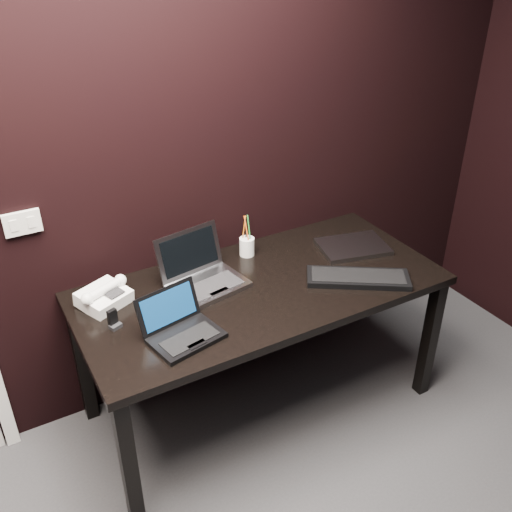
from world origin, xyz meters
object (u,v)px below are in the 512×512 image
silver_laptop (203,276)px  pen_cup (247,246)px  netbook (181,329)px  mobile_phone (114,321)px  desk (261,298)px  desk_phone (104,296)px  closed_laptop (353,247)px  ext_keyboard (358,278)px

silver_laptop → pen_cup: silver_laptop is taller
silver_laptop → netbook: bearing=-128.2°
mobile_phone → silver_laptop: bearing=13.7°
desk → desk_phone: 0.72m
silver_laptop → closed_laptop: 0.82m
silver_laptop → desk_phone: 0.45m
ext_keyboard → silver_laptop: bearing=153.1°
ext_keyboard → desk_phone: (-1.09, 0.40, 0.03)m
desk → netbook: size_ratio=5.28×
closed_laptop → desk: bearing=-173.9°
pen_cup → ext_keyboard: bearing=-54.4°
ext_keyboard → pen_cup: pen_cup is taller
netbook → desk_phone: (-0.21, 0.37, 0.01)m
desk → netbook: bearing=-160.0°
desk → netbook: 0.51m
ext_keyboard → mobile_phone: 1.13m
desk_phone → pen_cup: size_ratio=1.14×
mobile_phone → ext_keyboard: bearing=-11.0°
closed_laptop → pen_cup: pen_cup is taller
desk_phone → mobile_phone: desk_phone is taller
netbook → desk_phone: bearing=118.9°
desk_phone → pen_cup: bearing=5.7°
silver_laptop → desk_phone: silver_laptop is taller
netbook → ext_keyboard: bearing=-1.5°
desk → silver_laptop: size_ratio=4.46×
desk → closed_laptop: bearing=6.1°
ext_keyboard → desk_phone: desk_phone is taller
netbook → ext_keyboard: 0.89m
netbook → desk: bearing=20.0°
desk_phone → netbook: bearing=-61.1°
mobile_phone → pen_cup: (0.77, 0.25, 0.02)m
desk → silver_laptop: silver_laptop is taller
desk → closed_laptop: size_ratio=4.36×
mobile_phone → pen_cup: pen_cup is taller
netbook → pen_cup: pen_cup is taller
netbook → pen_cup: (0.55, 0.45, 0.02)m
desk → pen_cup: size_ratio=7.71×
ext_keyboard → closed_laptop: ext_keyboard is taller
netbook → pen_cup: size_ratio=1.46×
ext_keyboard → mobile_phone: (-1.11, 0.22, 0.02)m
netbook → mobile_phone: (-0.22, 0.19, -0.01)m
desk → desk_phone: bearing=163.4°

